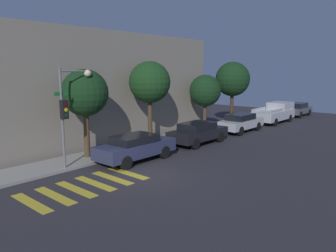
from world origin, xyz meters
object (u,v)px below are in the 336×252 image
(traffic_light_pole, at_px, (69,103))
(tree_far_end, at_px, (205,91))
(sedan_tail_of_row, at_px, (297,109))
(sedan_near_corner, at_px, (136,147))
(tree_near_corner, at_px, (85,93))
(sedan_middle, at_px, (198,132))
(tree_midblock, at_px, (150,83))
(pickup_truck, at_px, (275,113))
(sedan_far_end, at_px, (241,122))
(tree_behind_truck, at_px, (233,79))

(traffic_light_pole, xyz_separation_m, tree_far_end, (12.76, 0.99, -0.06))
(sedan_tail_of_row, xyz_separation_m, tree_far_end, (-14.05, 2.26, 2.50))
(sedan_near_corner, bearing_deg, tree_near_corner, 124.15)
(sedan_middle, distance_m, tree_midblock, 4.60)
(traffic_light_pole, relative_size, pickup_truck, 0.94)
(sedan_middle, relative_size, tree_near_corner, 0.92)
(sedan_near_corner, distance_m, sedan_far_end, 11.44)
(sedan_near_corner, height_order, tree_midblock, tree_midblock)
(tree_far_end, bearing_deg, tree_near_corner, -180.00)
(traffic_light_pole, height_order, tree_midblock, tree_midblock)
(sedan_far_end, xyz_separation_m, sedan_tail_of_row, (12.26, -0.00, -0.02))
(tree_far_end, bearing_deg, pickup_truck, -15.23)
(sedan_near_corner, xyz_separation_m, sedan_tail_of_row, (23.69, -0.00, -0.01))
(tree_midblock, relative_size, tree_far_end, 1.20)
(sedan_tail_of_row, height_order, tree_midblock, tree_midblock)
(tree_near_corner, height_order, tree_far_end, tree_near_corner)
(sedan_middle, relative_size, tree_far_end, 1.00)
(pickup_truck, height_order, sedan_tail_of_row, pickup_truck)
(tree_far_end, bearing_deg, sedan_tail_of_row, -9.14)
(sedan_tail_of_row, bearing_deg, tree_far_end, 170.86)
(sedan_middle, bearing_deg, tree_midblock, 135.04)
(tree_far_end, bearing_deg, sedan_middle, -150.30)
(traffic_light_pole, height_order, sedan_tail_of_row, traffic_light_pole)
(sedan_far_end, distance_m, tree_far_end, 3.80)
(sedan_near_corner, height_order, tree_behind_truck, tree_behind_truck)
(pickup_truck, distance_m, tree_near_corner, 19.80)
(pickup_truck, bearing_deg, sedan_near_corner, -180.00)
(sedan_tail_of_row, relative_size, tree_far_end, 0.93)
(traffic_light_pole, bearing_deg, sedan_near_corner, -22.14)
(sedan_middle, relative_size, pickup_truck, 0.86)
(tree_behind_truck, bearing_deg, sedan_far_end, -136.23)
(sedan_near_corner, height_order, tree_far_end, tree_far_end)
(pickup_truck, height_order, tree_midblock, tree_midblock)
(sedan_middle, xyz_separation_m, sedan_tail_of_row, (18.01, -0.00, -0.01))
(traffic_light_pole, height_order, tree_behind_truck, tree_behind_truck)
(sedan_near_corner, bearing_deg, pickup_truck, 0.00)
(tree_midblock, bearing_deg, pickup_truck, -8.84)
(tree_far_end, xyz_separation_m, tree_behind_truck, (4.15, -0.00, 0.83))
(sedan_near_corner, distance_m, pickup_truck, 17.95)
(sedan_far_end, xyz_separation_m, tree_behind_truck, (2.36, 2.26, 3.31))
(sedan_tail_of_row, bearing_deg, pickup_truck, 180.00)
(sedan_near_corner, relative_size, sedan_far_end, 1.01)
(sedan_middle, height_order, tree_behind_truck, tree_behind_truck)
(sedan_middle, distance_m, tree_behind_truck, 9.05)
(sedan_far_end, bearing_deg, tree_midblock, 164.25)
(traffic_light_pole, xyz_separation_m, tree_near_corner, (1.58, 0.99, 0.32))
(traffic_light_pole, bearing_deg, tree_far_end, 4.45)
(pickup_truck, relative_size, tree_far_end, 1.17)
(traffic_light_pole, bearing_deg, tree_midblock, 8.64)
(sedan_middle, height_order, sedan_far_end, sedan_far_end)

